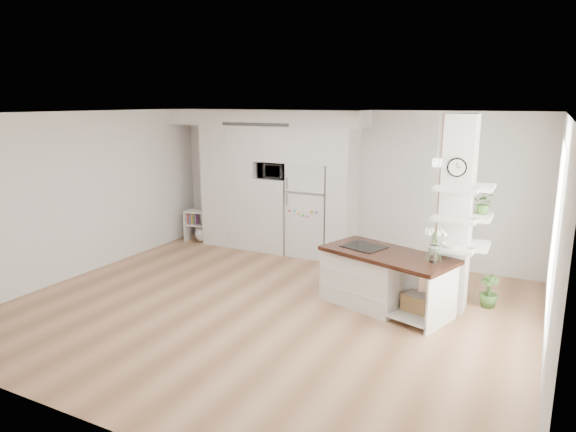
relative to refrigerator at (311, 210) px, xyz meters
name	(u,v)px	position (x,y,z in m)	size (l,w,h in m)	color
floor	(265,309)	(0.53, -2.68, -0.88)	(7.00, 6.00, 0.01)	tan
room	(264,178)	(0.53, -2.68, 0.98)	(7.04, 6.04, 2.72)	white
cabinet_wall	(268,173)	(-0.92, -0.01, 0.63)	(4.00, 0.71, 2.70)	white
refrigerator	(311,210)	(0.00, 0.00, 0.00)	(0.78, 0.69, 1.75)	white
column	(461,216)	(2.90, -1.55, 0.48)	(0.69, 0.90, 2.70)	silver
window	(555,228)	(4.00, -2.38, 0.62)	(2.40, 2.40, 0.00)	white
pendant_light	(394,164)	(2.23, -2.53, 1.24)	(0.12, 0.12, 0.10)	white
kitchen_island	(375,276)	(1.84, -1.83, -0.44)	(1.99, 1.39, 1.39)	white
bookshelf	(200,228)	(-2.45, -0.18, -0.59)	(0.58, 0.39, 0.64)	white
floor_plant_a	(457,290)	(2.89, -1.29, -0.66)	(0.23, 0.19, 0.42)	#3A6528
floor_plant_b	(489,291)	(3.30, -1.18, -0.64)	(0.26, 0.26, 0.47)	#3A6528
microwave	(274,171)	(-0.75, -0.06, 0.69)	(0.54, 0.37, 0.30)	#2D2D2D
shelf_plant	(484,203)	(3.15, -1.38, 0.65)	(0.27, 0.23, 0.30)	#3A6528
decor_bowl	(450,245)	(2.82, -1.78, 0.13)	(0.22, 0.22, 0.05)	white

